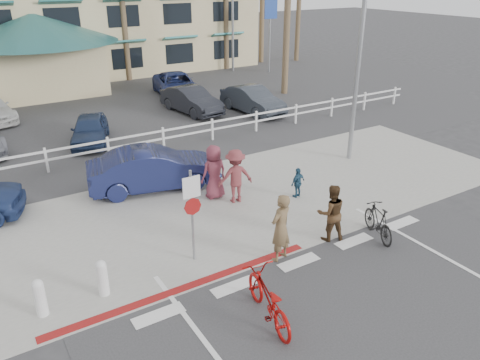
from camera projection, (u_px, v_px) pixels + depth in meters
ground at (313, 274)px, 11.98m from camera, size 140.00×140.00×0.00m
bike_path at (371, 319)px, 10.43m from camera, size 12.00×16.00×0.01m
sidewalk_plaza at (225, 205)px, 15.47m from camera, size 22.00×7.00×0.01m
cross_street at (175, 166)px, 18.57m from camera, size 40.00×5.00×0.01m
parking_lot at (103, 111)px, 25.94m from camera, size 50.00×16.00×0.01m
curb_red at (187, 287)px, 11.46m from camera, size 7.00×0.25×0.02m
rail_fence at (165, 138)px, 20.16m from camera, size 29.40×0.16×1.00m
sign_post at (192, 212)px, 11.99m from camera, size 0.50×0.10×2.90m
bollard_0 at (102, 278)px, 11.03m from camera, size 0.26×0.26×0.95m
bollard_1 at (40, 298)px, 10.36m from camera, size 0.26×0.26×0.95m
streetlight_0 at (360, 47)px, 17.53m from camera, size 0.60×2.00×9.00m
streetlight_1 at (233, 6)px, 34.42m from camera, size 0.60×2.00×9.50m
info_sign at (270, 34)px, 34.63m from camera, size 1.20×0.16×5.60m
bike_red at (268, 299)px, 10.19m from camera, size 1.10×2.22×1.11m
rider_red at (281, 228)px, 12.22m from camera, size 0.80×0.64×1.91m
bike_black at (378, 221)px, 13.45m from camera, size 1.03×1.74×1.01m
rider_black at (331, 213)px, 13.20m from camera, size 1.00×0.90×1.70m
pedestrian_a at (235, 176)px, 15.38m from camera, size 1.30×0.90×1.84m
pedestrian_child at (298, 183)px, 15.84m from camera, size 0.67×0.38×1.07m
pedestrian_b at (214, 172)px, 15.66m from camera, size 0.95×0.65×1.87m
car_white_sedan at (154, 169)px, 16.39m from camera, size 4.76×2.51×1.49m
lot_car_2 at (90, 129)px, 20.85m from camera, size 2.66×3.99×1.26m
lot_car_3 at (253, 100)px, 25.36m from camera, size 1.80×4.37×1.41m
lot_car_5 at (176, 85)px, 28.71m from camera, size 3.35×5.39×1.39m
lot_car_6 at (191, 100)px, 25.32m from camera, size 2.05×4.38×1.39m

